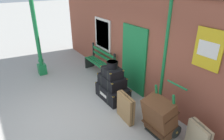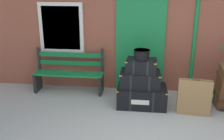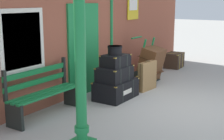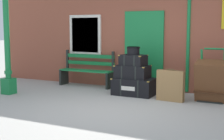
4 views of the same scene
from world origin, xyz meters
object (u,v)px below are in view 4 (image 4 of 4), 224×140
Objects in this scene: steamer_trunk_base at (134,86)px; suitcase_tan at (170,86)px; platform_bench at (87,71)px; large_brown_trunk at (211,81)px; lamp_post at (7,48)px; steamer_trunk_middle at (133,72)px; steamer_trunk_top at (133,60)px; round_hatbox at (133,50)px; porters_trolley at (212,89)px.

steamer_trunk_base is 1.05m from suitcase_tan.
platform_bench reaches higher than large_brown_trunk.
lamp_post reaches higher than steamer_trunk_middle.
lamp_post is 3.30m from steamer_trunk_base.
steamer_trunk_top is at bearing -34.01° from steamer_trunk_middle.
steamer_trunk_top is 0.67× the size of large_brown_trunk.
round_hatbox is 0.34× the size of large_brown_trunk.
steamer_trunk_top is at bearing -178.40° from large_brown_trunk.
platform_bench is 1.87m from round_hatbox.
lamp_post is 9.44× the size of round_hatbox.
porters_trolley reaches higher than suitcase_tan.
steamer_trunk_top is at bearing -18.76° from platform_bench.
porters_trolley is (1.85, 0.22, 0.06)m from steamer_trunk_base.
porters_trolley is 0.27m from large_brown_trunk.
round_hatbox is at bearing -178.80° from large_brown_trunk.
steamer_trunk_middle is 0.68× the size of porters_trolley.
round_hatbox is (-0.00, 0.01, 0.24)m from steamer_trunk_top.
porters_trolley is at bearing 90.00° from large_brown_trunk.
lamp_post is 3.74× the size of steamer_trunk_middle.
suitcase_tan is (1.04, -0.27, -0.52)m from steamer_trunk_top.
large_brown_trunk is at bearing -8.22° from platform_bench.
round_hatbox is at bearing 107.48° from steamer_trunk_top.
round_hatbox reaches higher than suitcase_tan.
steamer_trunk_base is at bearing -18.27° from platform_bench.
round_hatbox is 2.08m from porters_trolley.
steamer_trunk_base is (1.70, -0.56, -0.23)m from platform_bench.
steamer_trunk_top is (1.67, -0.57, 0.43)m from platform_bench.
lamp_post is 4.10m from suitcase_tan.
platform_bench reaches higher than suitcase_tan.
porters_trolley is at bearing 6.93° from steamer_trunk_top.
porters_trolley is at bearing -5.42° from platform_bench.
round_hatbox is 0.43× the size of suitcase_tan.
porters_trolley reaches higher than steamer_trunk_base.
steamer_trunk_top reaches higher than steamer_trunk_middle.
steamer_trunk_top is 0.24m from round_hatbox.
round_hatbox is at bearing 164.78° from suitcase_tan.
large_brown_trunk is (1.85, 0.05, 0.27)m from steamer_trunk_base.
porters_trolley is (3.55, -0.34, -0.17)m from platform_bench.
round_hatbox is at bearing -18.39° from platform_bench.
platform_bench is at bearing 171.78° from large_brown_trunk.
steamer_trunk_base is 1.24× the size of steamer_trunk_middle.
platform_bench is at bearing 161.24° from steamer_trunk_top.
steamer_trunk_base is 1.87m from porters_trolley.
platform_bench is at bearing 161.61° from round_hatbox.
large_brown_trunk reaches higher than steamer_trunk_base.
round_hatbox reaches higher than steamer_trunk_middle.
large_brown_trunk is at bearing -90.00° from porters_trolley.
steamer_trunk_top is 1.98× the size of round_hatbox.
steamer_trunk_top is at bearing 165.40° from suitcase_tan.
lamp_post is 4.97m from large_brown_trunk.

